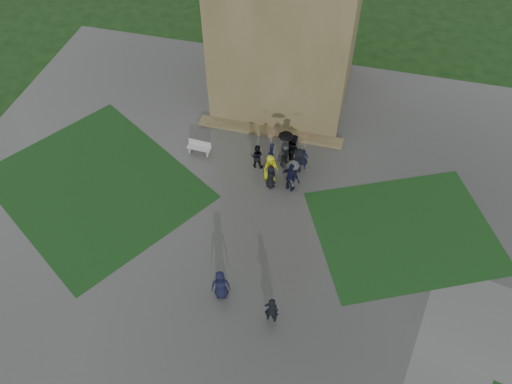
# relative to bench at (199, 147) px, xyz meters

# --- Properties ---
(ground) EXTENTS (120.00, 120.00, 0.00)m
(ground) POSITION_rel_bench_xyz_m (3.67, -7.95, -0.44)
(ground) COLOR black
(plaza) EXTENTS (34.00, 34.00, 0.02)m
(plaza) POSITION_rel_bench_xyz_m (3.67, -5.95, -0.43)
(plaza) COLOR #363634
(plaza) RESTS_ON ground
(lawn_inset_left) EXTENTS (14.10, 13.46, 0.01)m
(lawn_inset_left) POSITION_rel_bench_xyz_m (-4.83, -3.95, -0.41)
(lawn_inset_left) COLOR black
(lawn_inset_left) RESTS_ON plaza
(lawn_inset_right) EXTENTS (11.12, 10.15, 0.01)m
(lawn_inset_right) POSITION_rel_bench_xyz_m (12.17, -2.95, -0.41)
(lawn_inset_right) COLOR black
(lawn_inset_right) RESTS_ON plaza
(tower_plinth) EXTENTS (9.00, 0.80, 0.22)m
(tower_plinth) POSITION_rel_bench_xyz_m (3.67, 2.65, -0.31)
(tower_plinth) COLOR brown
(tower_plinth) RESTS_ON plaza
(bench) EXTENTS (1.42, 0.50, 0.81)m
(bench) POSITION_rel_bench_xyz_m (0.00, 0.00, 0.00)
(bench) COLOR #AEADA9
(bench) RESTS_ON plaza
(visitor_cluster) EXTENTS (3.55, 3.37, 2.72)m
(visitor_cluster) POSITION_rel_bench_xyz_m (5.29, -0.47, 0.79)
(visitor_cluster) COLOR black
(visitor_cluster) RESTS_ON plaza
(pedestrian_mid) EXTENTS (1.03, 0.84, 1.82)m
(pedestrian_mid) POSITION_rel_bench_xyz_m (4.01, -8.80, 0.49)
(pedestrian_mid) COLOR black
(pedestrian_mid) RESTS_ON plaza
(pedestrian_near) EXTENTS (0.65, 0.43, 1.77)m
(pedestrian_near) POSITION_rel_bench_xyz_m (6.55, -9.45, 0.47)
(pedestrian_near) COLOR black
(pedestrian_near) RESTS_ON plaza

